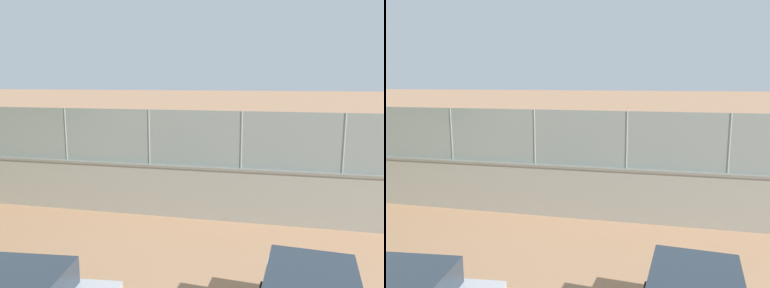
# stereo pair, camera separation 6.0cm
# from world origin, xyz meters

# --- Properties ---
(ground_plane) EXTENTS (260.00, 260.00, 0.00)m
(ground_plane) POSITION_xyz_m (0.00, 0.00, 0.00)
(ground_plane) COLOR tan
(perimeter_wall) EXTENTS (25.07, 0.64, 1.76)m
(perimeter_wall) POSITION_xyz_m (-0.58, 10.46, 0.89)
(perimeter_wall) COLOR gray
(perimeter_wall) RESTS_ON ground_plane
(fence_panel_on_wall) EXTENTS (24.63, 0.25, 1.83)m
(fence_panel_on_wall) POSITION_xyz_m (-0.58, 10.46, 2.68)
(fence_panel_on_wall) COLOR gray
(fence_panel_on_wall) RESTS_ON perimeter_wall
(player_foreground_swinging) EXTENTS (0.93, 0.94, 1.50)m
(player_foreground_swinging) POSITION_xyz_m (-2.95, 2.37, 0.88)
(player_foreground_swinging) COLOR black
(player_foreground_swinging) RESTS_ON ground_plane
(player_at_service_line) EXTENTS (0.95, 0.95, 1.71)m
(player_at_service_line) POSITION_xyz_m (4.60, -0.61, 1.01)
(player_at_service_line) COLOR navy
(player_at_service_line) RESTS_ON ground_plane
(player_crossing_court) EXTENTS (1.04, 0.71, 1.57)m
(player_crossing_court) POSITION_xyz_m (-4.56, -1.02, 0.92)
(player_crossing_court) COLOR #B2B2B2
(player_crossing_court) RESTS_ON ground_plane
(sports_ball) EXTENTS (0.23, 0.23, 0.23)m
(sports_ball) POSITION_xyz_m (-3.70, 3.56, 0.11)
(sports_ball) COLOR yellow
(sports_ball) RESTS_ON ground_plane
(courtside_bench) EXTENTS (1.60, 0.39, 0.87)m
(courtside_bench) POSITION_xyz_m (4.02, 8.64, 0.46)
(courtside_bench) COLOR brown
(courtside_bench) RESTS_ON ground_plane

